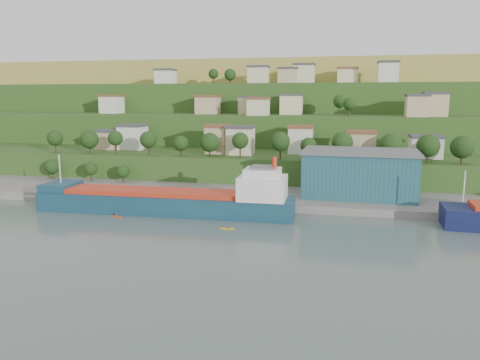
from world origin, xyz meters
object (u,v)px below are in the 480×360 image
(cargo_ship_near, at_px, (172,202))
(kayak_orange, at_px, (116,216))
(warehouse, at_px, (359,173))
(caravan, at_px, (67,187))

(cargo_ship_near, xyz_separation_m, kayak_orange, (-12.09, -6.81, -2.47))
(warehouse, xyz_separation_m, kayak_orange, (-58.71, -29.27, -8.19))
(warehouse, distance_m, kayak_orange, 66.11)
(caravan, distance_m, kayak_orange, 33.78)
(caravan, xyz_separation_m, kayak_orange, (26.64, -20.64, -2.37))
(kayak_orange, bearing_deg, cargo_ship_near, 51.49)
(warehouse, distance_m, caravan, 85.98)
(warehouse, bearing_deg, cargo_ship_near, -152.15)
(caravan, height_order, kayak_orange, caravan)
(warehouse, relative_size, kayak_orange, 9.85)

